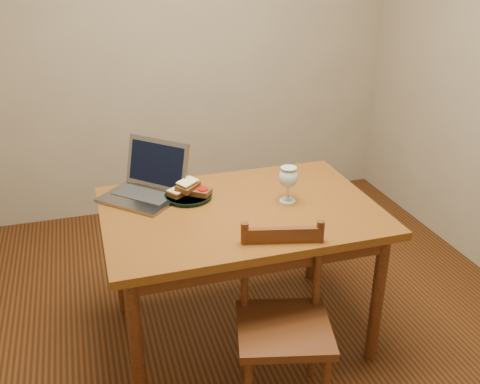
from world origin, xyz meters
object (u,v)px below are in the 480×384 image
object	(u,v)px
plate	(188,196)
milk_glass	(288,185)
table	(240,224)
chair	(284,315)
laptop	(148,182)

from	to	relation	value
plate	milk_glass	size ratio (longest dim) A/B	1.29
table	milk_glass	distance (m)	0.30
chair	milk_glass	distance (m)	0.64
milk_glass	laptop	size ratio (longest dim) A/B	0.38
chair	laptop	distance (m)	0.95
plate	milk_glass	distance (m)	0.50
milk_glass	laptop	distance (m)	0.70
chair	laptop	bearing A→B (deg)	133.94
plate	chair	bearing A→B (deg)	-68.98
milk_glass	laptop	world-z (taller)	laptop
plate	laptop	world-z (taller)	laptop
chair	laptop	size ratio (longest dim) A/B	0.98
laptop	plate	bearing A→B (deg)	15.24
milk_glass	laptop	xyz separation A→B (m)	(-0.64, 0.29, -0.02)
table	chair	bearing A→B (deg)	-84.83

